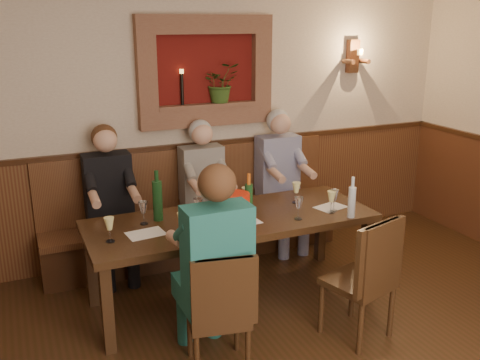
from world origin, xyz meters
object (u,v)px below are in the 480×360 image
object	(u,v)px
person_bench_left	(112,217)
wine_bottle_green_a	(249,200)
water_bottle	(352,201)
chair_near_left	(218,335)
person_chair_front	(213,283)
chair_near_right	(359,302)
person_bench_mid	(205,204)
spittoon_bucket	(236,209)
wine_bottle_green_b	(158,200)
bench	(196,226)
person_bench_right	(281,192)
dining_table	(231,226)

from	to	relation	value
person_bench_left	wine_bottle_green_a	world-z (taller)	person_bench_left
water_bottle	person_bench_left	bearing A→B (deg)	145.02
water_bottle	wine_bottle_green_a	bearing A→B (deg)	156.48
chair_near_left	person_chair_front	world-z (taller)	person_chair_front
chair_near_right	person_bench_mid	world-z (taller)	person_bench_mid
wine_bottle_green_a	person_chair_front	bearing A→B (deg)	-129.63
person_bench_left	spittoon_bucket	distance (m)	1.31
spittoon_bucket	wine_bottle_green_b	size ratio (longest dim) A/B	0.61
person_bench_mid	wine_bottle_green_a	xyz separation A→B (m)	(0.06, -0.89, 0.32)
spittoon_bucket	person_chair_front	bearing A→B (deg)	-125.09
wine_bottle_green_a	wine_bottle_green_b	world-z (taller)	wine_bottle_green_b
person_chair_front	wine_bottle_green_b	xyz separation A→B (m)	(-0.11, 0.96, 0.31)
chair_near_left	chair_near_right	distance (m)	1.13
person_chair_front	water_bottle	distance (m)	1.46
water_bottle	chair_near_left	bearing A→B (deg)	-160.88
person_bench_left	person_chair_front	size ratio (longest dim) A/B	0.97
person_bench_mid	water_bottle	world-z (taller)	person_bench_mid
bench	person_bench_right	distance (m)	0.96
bench	chair_near_right	xyz separation A→B (m)	(0.66, -1.86, -0.04)
chair_near_left	water_bottle	xyz separation A→B (m)	(1.38, 0.48, 0.63)
person_bench_left	wine_bottle_green_b	size ratio (longest dim) A/B	3.40
wine_bottle_green_a	wine_bottle_green_b	xyz separation A→B (m)	(-0.71, 0.24, 0.02)
spittoon_bucket	wine_bottle_green_b	distance (m)	0.65
bench	chair_near_left	world-z (taller)	bench
spittoon_bucket	water_bottle	world-z (taller)	water_bottle
chair_near_right	spittoon_bucket	distance (m)	1.19
wine_bottle_green_a	bench	bearing A→B (deg)	97.64
bench	dining_table	bearing A→B (deg)	-90.00
person_bench_left	wine_bottle_green_b	world-z (taller)	person_bench_left
person_bench_right	wine_bottle_green_b	xyz separation A→B (m)	(-1.49, -0.65, 0.32)
chair_near_right	wine_bottle_green_a	bearing A→B (deg)	105.13
dining_table	wine_bottle_green_a	world-z (taller)	wine_bottle_green_a
wine_bottle_green_b	wine_bottle_green_a	bearing A→B (deg)	-18.75
chair_near_left	person_bench_right	xyz separation A→B (m)	(1.38, 1.71, 0.34)
wine_bottle_green_b	person_bench_left	bearing A→B (deg)	112.47
person_bench_left	spittoon_bucket	bearing A→B (deg)	-50.18
wine_bottle_green_b	water_bottle	xyz separation A→B (m)	(1.49, -0.58, -0.04)
dining_table	spittoon_bucket	world-z (taller)	spittoon_bucket
person_chair_front	wine_bottle_green_a	distance (m)	0.98
bench	person_bench_right	xyz separation A→B (m)	(0.91, -0.11, 0.28)
chair_near_left	person_bench_right	bearing A→B (deg)	61.79
person_bench_left	water_bottle	distance (m)	2.17
person_bench_right	chair_near_left	bearing A→B (deg)	-128.96
chair_near_right	person_bench_mid	size ratio (longest dim) A/B	0.69
bench	spittoon_bucket	bearing A→B (deg)	-91.18
person_bench_right	wine_bottle_green_a	distance (m)	1.22
person_chair_front	wine_bottle_green_a	bearing A→B (deg)	50.37
person_bench_mid	water_bottle	bearing A→B (deg)	-55.52
person_bench_right	bench	bearing A→B (deg)	173.34
spittoon_bucket	bench	bearing A→B (deg)	88.82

